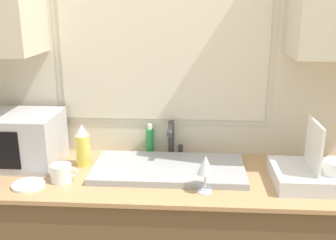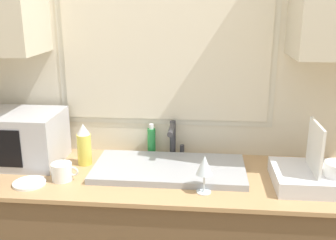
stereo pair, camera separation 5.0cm
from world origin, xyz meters
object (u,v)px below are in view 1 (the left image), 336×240
at_px(dish_rack, 313,173).
at_px(mug_near_sink, 62,173).
at_px(soap_bottle, 150,141).
at_px(spray_bottle, 83,146).
at_px(microwave, 8,139).
at_px(wine_glass, 205,166).
at_px(faucet, 172,136).

distance_m(dish_rack, mug_near_sink, 1.14).
distance_m(soap_bottle, mug_near_sink, 0.51).
xyz_separation_m(dish_rack, spray_bottle, (-1.09, 0.14, 0.05)).
bearing_deg(mug_near_sink, microwave, 150.02).
relative_size(mug_near_sink, wine_glass, 0.74).
height_order(dish_rack, spray_bottle, dish_rack).
bearing_deg(wine_glass, mug_near_sink, 174.44).
relative_size(dish_rack, mug_near_sink, 2.72).
height_order(spray_bottle, wine_glass, spray_bottle).
xyz_separation_m(microwave, wine_glass, (0.98, -0.25, -0.01)).
xyz_separation_m(spray_bottle, mug_near_sink, (-0.05, -0.19, -0.06)).
xyz_separation_m(dish_rack, soap_bottle, (-0.77, 0.31, 0.03)).
bearing_deg(soap_bottle, wine_glass, -55.90).
distance_m(faucet, soap_bottle, 0.13).
distance_m(spray_bottle, mug_near_sink, 0.21).
bearing_deg(mug_near_sink, faucet, 33.19).
relative_size(soap_bottle, wine_glass, 1.00).
xyz_separation_m(soap_bottle, wine_glass, (0.28, -0.42, 0.05)).
bearing_deg(spray_bottle, faucet, 16.17).
distance_m(mug_near_sink, wine_glass, 0.66).
bearing_deg(soap_bottle, dish_rack, -21.61).
bearing_deg(dish_rack, spray_bottle, 172.56).
bearing_deg(faucet, spray_bottle, -163.83).
xyz_separation_m(microwave, mug_near_sink, (0.33, -0.19, -0.09)).
bearing_deg(dish_rack, microwave, 174.48).
distance_m(faucet, spray_bottle, 0.46).
distance_m(spray_bottle, wine_glass, 0.65).
bearing_deg(faucet, wine_glass, -66.78).
xyz_separation_m(faucet, soap_bottle, (-0.12, 0.04, -0.04)).
relative_size(spray_bottle, mug_near_sink, 1.70).
relative_size(microwave, mug_near_sink, 4.08).
bearing_deg(wine_glass, spray_bottle, 157.05).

